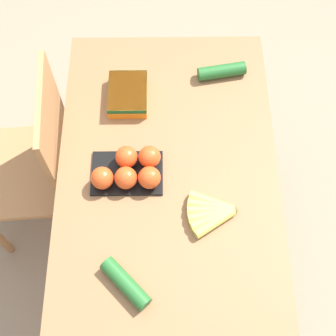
{
  "coord_description": "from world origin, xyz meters",
  "views": [
    {
      "loc": [
        -0.71,
        0.01,
        2.19
      ],
      "look_at": [
        0.0,
        0.0,
        0.79
      ],
      "focal_mm": 50.0,
      "sensor_mm": 36.0,
      "label": 1
    }
  ],
  "objects": [
    {
      "name": "ground_plane",
      "position": [
        0.0,
        0.0,
        0.0
      ],
      "size": [
        12.0,
        12.0,
        0.0
      ],
      "primitive_type": "plane",
      "color": "gray"
    },
    {
      "name": "cucumber_far",
      "position": [
        0.41,
        -0.21,
        0.78
      ],
      "size": [
        0.08,
        0.19,
        0.05
      ],
      "color": "#236028",
      "rests_on": "dining_table"
    },
    {
      "name": "dining_table",
      "position": [
        0.0,
        0.0,
        0.64
      ],
      "size": [
        1.21,
        0.76,
        0.76
      ],
      "color": "olive",
      "rests_on": "ground_plane"
    },
    {
      "name": "banana_bunch",
      "position": [
        -0.16,
        -0.14,
        0.77
      ],
      "size": [
        0.17,
        0.17,
        0.03
      ],
      "color": "brown",
      "rests_on": "dining_table"
    },
    {
      "name": "chair",
      "position": [
        0.16,
        0.53,
        0.5
      ],
      "size": [
        0.45,
        0.43,
        0.96
      ],
      "rotation": [
        0.0,
        0.0,
        3.21
      ],
      "color": "#A87547",
      "rests_on": "ground_plane"
    },
    {
      "name": "tomato_pack",
      "position": [
        -0.01,
        0.13,
        0.8
      ],
      "size": [
        0.17,
        0.24,
        0.09
      ],
      "color": "black",
      "rests_on": "dining_table"
    },
    {
      "name": "carrot_bag",
      "position": [
        0.31,
        0.14,
        0.79
      ],
      "size": [
        0.18,
        0.14,
        0.05
      ],
      "color": "orange",
      "rests_on": "dining_table"
    },
    {
      "name": "cucumber_near",
      "position": [
        -0.39,
        0.13,
        0.78
      ],
      "size": [
        0.17,
        0.16,
        0.05
      ],
      "color": "#236028",
      "rests_on": "dining_table"
    }
  ]
}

